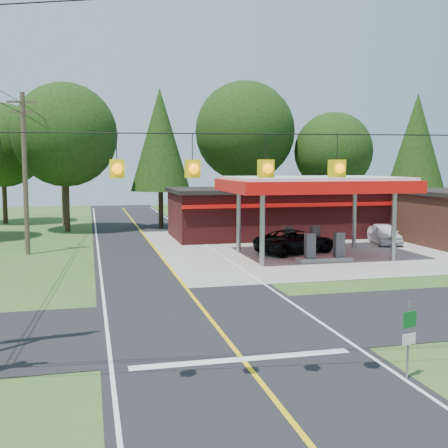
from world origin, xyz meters
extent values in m
plane|color=#29541D|center=(0.00, 0.00, 0.00)|extent=(120.00, 120.00, 0.00)
cube|color=black|center=(0.00, 0.00, 0.01)|extent=(8.00, 120.00, 0.02)
cube|color=black|center=(0.00, 0.00, 0.01)|extent=(70.00, 7.00, 0.02)
cube|color=yellow|center=(0.00, 0.00, 0.03)|extent=(0.15, 110.00, 0.00)
cylinder|color=gray|center=(5.00, 10.50, 2.10)|extent=(0.28, 0.28, 4.20)
cylinder|color=gray|center=(5.00, 15.50, 2.10)|extent=(0.28, 0.28, 4.20)
cylinder|color=gray|center=(13.00, 10.50, 2.10)|extent=(0.28, 0.28, 4.20)
cylinder|color=gray|center=(13.00, 15.50, 2.10)|extent=(0.28, 0.28, 4.20)
cube|color=red|center=(9.00, 13.00, 4.35)|extent=(10.60, 7.40, 0.70)
cube|color=white|center=(9.00, 13.00, 4.75)|extent=(10.00, 7.00, 0.25)
cube|color=#9E9B93|center=(9.00, 11.20, 0.13)|extent=(3.20, 0.90, 0.22)
cube|color=#3F3F44|center=(8.10, 11.20, 0.95)|extent=(0.55, 0.45, 1.50)
cube|color=#3F3F44|center=(9.90, 11.20, 0.95)|extent=(0.55, 0.45, 1.50)
cube|color=#9E9B93|center=(9.00, 14.80, 0.13)|extent=(3.20, 0.90, 0.22)
cube|color=#3F3F44|center=(8.10, 14.80, 0.95)|extent=(0.55, 0.45, 1.50)
cube|color=#3F3F44|center=(9.90, 14.80, 0.95)|extent=(0.55, 0.45, 1.50)
cube|color=#58191B|center=(10.00, 23.00, 1.75)|extent=(16.00, 7.00, 3.50)
cube|color=black|center=(10.00, 23.00, 3.65)|extent=(16.40, 7.40, 0.30)
cube|color=red|center=(10.00, 19.40, 2.70)|extent=(16.00, 0.50, 0.25)
cylinder|color=#473828|center=(-8.00, 18.00, 5.00)|extent=(0.30, 0.30, 10.00)
cube|color=#473828|center=(-8.00, 18.00, 9.40)|extent=(1.80, 0.12, 0.12)
cube|color=#473828|center=(-8.00, 18.00, 8.80)|extent=(1.40, 0.12, 0.12)
cylinder|color=#473828|center=(-6.50, 35.00, 4.75)|extent=(0.30, 0.30, 9.50)
cube|color=yellow|center=(-3.55, -5.70, 5.50)|extent=(0.32, 0.32, 0.42)
cube|color=yellow|center=(-1.85, -5.90, 5.50)|extent=(0.32, 0.32, 0.42)
cube|color=yellow|center=(-0.15, -6.10, 5.50)|extent=(0.32, 0.32, 0.42)
cube|color=yellow|center=(1.55, -6.30, 5.50)|extent=(0.32, 0.32, 0.42)
cylinder|color=#332316|center=(-6.00, 30.00, 2.34)|extent=(0.44, 0.44, 4.68)
sphere|color=black|center=(-6.00, 30.00, 8.06)|extent=(8.58, 8.58, 8.58)
cylinder|color=#332316|center=(2.00, 31.00, 2.16)|extent=(0.44, 0.44, 4.32)
cone|color=black|center=(2.00, 31.00, 7.80)|extent=(5.28, 5.28, 9.00)
cylinder|color=#332316|center=(10.00, 32.00, 2.52)|extent=(0.44, 0.44, 5.04)
sphere|color=black|center=(10.00, 32.00, 8.68)|extent=(9.24, 9.24, 9.24)
cylinder|color=#332316|center=(18.00, 30.00, 1.98)|extent=(0.44, 0.44, 3.96)
sphere|color=black|center=(18.00, 30.00, 6.82)|extent=(7.26, 7.26, 7.26)
cylinder|color=#332316|center=(26.00, 29.00, 2.16)|extent=(0.44, 0.44, 4.32)
cone|color=black|center=(26.00, 29.00, 7.80)|extent=(5.28, 5.28, 9.00)
cylinder|color=#332316|center=(-12.00, 38.00, 2.16)|extent=(0.44, 0.44, 4.32)
sphere|color=black|center=(-12.00, 38.00, 7.44)|extent=(7.92, 7.92, 7.92)
imported|color=black|center=(8.50, 14.50, 0.75)|extent=(6.91, 6.91, 1.50)
imported|color=white|center=(16.11, 17.00, 0.72)|extent=(5.13, 5.13, 1.44)
cylinder|color=gray|center=(3.80, -6.00, 1.05)|extent=(0.06, 0.06, 2.10)
cube|color=#0C591E|center=(3.80, -6.04, 1.61)|extent=(0.42, 0.12, 0.43)
cube|color=white|center=(3.80, -6.04, 1.09)|extent=(0.42, 0.12, 0.29)
camera|label=1|loc=(-4.17, -18.65, 5.59)|focal=45.00mm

